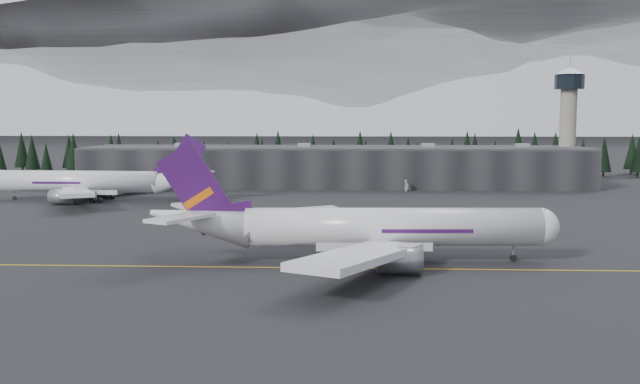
{
  "coord_description": "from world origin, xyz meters",
  "views": [
    {
      "loc": [
        5.79,
        -105.65,
        22.38
      ],
      "look_at": [
        0.0,
        20.0,
        9.0
      ],
      "focal_mm": 40.0,
      "sensor_mm": 36.0,
      "label": 1
    }
  ],
  "objects_px": {
    "gse_vehicle_a": "(184,194)",
    "jet_parked": "(98,182)",
    "gse_vehicle_b": "(407,189)",
    "jet_main": "(357,228)",
    "terminal": "(335,166)",
    "control_tower": "(568,113)"
  },
  "relations": [
    {
      "from": "jet_parked",
      "to": "terminal",
      "type": "bearing_deg",
      "value": -140.31
    },
    {
      "from": "jet_parked",
      "to": "gse_vehicle_b",
      "type": "xyz_separation_m",
      "value": [
        83.67,
        27.8,
        -4.43
      ]
    },
    {
      "from": "terminal",
      "to": "gse_vehicle_b",
      "type": "xyz_separation_m",
      "value": [
        21.92,
        -17.97,
        -5.66
      ]
    },
    {
      "from": "terminal",
      "to": "gse_vehicle_a",
      "type": "xyz_separation_m",
      "value": [
        -41.76,
        -32.9,
        -5.61
      ]
    },
    {
      "from": "jet_parked",
      "to": "gse_vehicle_b",
      "type": "bearing_deg",
      "value": -158.48
    },
    {
      "from": "terminal",
      "to": "gse_vehicle_b",
      "type": "distance_m",
      "value": 28.9
    },
    {
      "from": "gse_vehicle_a",
      "to": "gse_vehicle_b",
      "type": "height_order",
      "value": "gse_vehicle_a"
    },
    {
      "from": "jet_parked",
      "to": "control_tower",
      "type": "bearing_deg",
      "value": -157.23
    },
    {
      "from": "jet_main",
      "to": "jet_parked",
      "type": "height_order",
      "value": "jet_main"
    },
    {
      "from": "terminal",
      "to": "jet_main",
      "type": "relative_size",
      "value": 2.52
    },
    {
      "from": "gse_vehicle_a",
      "to": "jet_parked",
      "type": "bearing_deg",
      "value": -149.72
    },
    {
      "from": "gse_vehicle_b",
      "to": "jet_parked",
      "type": "bearing_deg",
      "value": -68.96
    },
    {
      "from": "jet_main",
      "to": "gse_vehicle_a",
      "type": "relative_size",
      "value": 12.89
    },
    {
      "from": "jet_main",
      "to": "gse_vehicle_b",
      "type": "height_order",
      "value": "jet_main"
    },
    {
      "from": "control_tower",
      "to": "jet_main",
      "type": "relative_size",
      "value": 0.59
    },
    {
      "from": "terminal",
      "to": "control_tower",
      "type": "height_order",
      "value": "control_tower"
    },
    {
      "from": "terminal",
      "to": "jet_parked",
      "type": "height_order",
      "value": "jet_parked"
    },
    {
      "from": "control_tower",
      "to": "jet_main",
      "type": "distance_m",
      "value": 143.62
    },
    {
      "from": "gse_vehicle_a",
      "to": "jet_main",
      "type": "bearing_deg",
      "value": -64.07
    },
    {
      "from": "control_tower",
      "to": "gse_vehicle_b",
      "type": "height_order",
      "value": "control_tower"
    },
    {
      "from": "jet_parked",
      "to": "gse_vehicle_b",
      "type": "distance_m",
      "value": 88.28
    },
    {
      "from": "terminal",
      "to": "jet_parked",
      "type": "distance_m",
      "value": 76.87
    }
  ]
}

